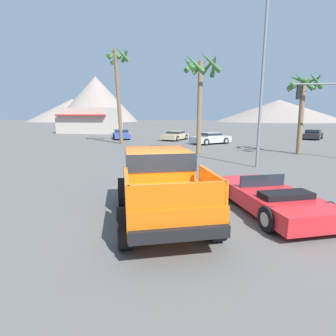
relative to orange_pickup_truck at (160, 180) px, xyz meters
The scene contains 14 objects.
ground_plane 1.30m from the orange_pickup_truck, 65.75° to the right, with size 320.00×320.00×0.00m, color #5B5956.
orange_pickup_truck is the anchor object (origin of this frame).
red_convertible_car 3.36m from the orange_pickup_truck, 15.99° to the left, with size 3.13×4.52×1.02m.
parked_car_blue 26.33m from the orange_pickup_truck, 111.86° to the left, with size 3.43×4.77×1.18m.
parked_car_silver 20.20m from the orange_pickup_truck, 86.48° to the left, with size 4.30×4.07×1.16m.
parked_car_tan 24.10m from the orange_pickup_truck, 96.95° to the left, with size 2.99×4.41×1.07m.
parked_car_dark 31.24m from the orange_pickup_truck, 63.98° to the left, with size 3.54×4.65×1.15m.
traffic_light_main 15.13m from the orange_pickup_truck, 54.28° to the left, with size 3.70×0.38×5.11m.
street_lamp_post 9.89m from the orange_pickup_truck, 64.06° to the left, with size 0.90×0.24×9.04m.
palm_tree_tall 16.33m from the orange_pickup_truck, 60.65° to the left, with size 2.60×2.57×5.88m.
palm_tree_short 13.66m from the orange_pickup_truck, 87.98° to the left, with size 3.01×2.83×7.17m.
palm_tree_leaning 21.04m from the orange_pickup_truck, 112.79° to the left, with size 2.72×2.75×9.33m.
storefront_building 39.71m from the orange_pickup_truck, 118.35° to the left, with size 9.07×7.03×4.08m.
distant_mountain_range 126.95m from the orange_pickup_truck, 100.19° to the left, with size 155.14×64.37×21.76m.
Camera 1 is at (1.08, -6.30, 2.83)m, focal length 28.00 mm.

